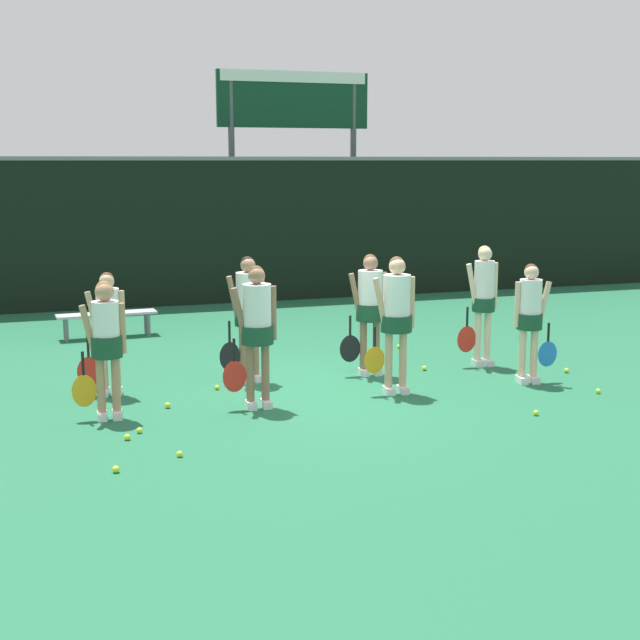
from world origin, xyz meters
name	(u,v)px	position (x,y,z in m)	size (l,w,h in m)	color
ground_plane	(320,388)	(0.00, 0.00, 0.00)	(140.00, 140.00, 0.00)	#216642
fence_windscreen	(209,231)	(0.00, 7.47, 1.55)	(60.00, 0.08, 3.08)	black
scoreboard	(294,121)	(2.24, 8.81, 3.87)	(3.52, 0.15, 4.97)	#515156
bench_courtside	(107,316)	(-2.40, 4.45, 0.37)	(1.70, 0.48, 0.43)	#B2B2B7
player_0	(106,338)	(-2.80, -0.56, 0.97)	(0.65, 0.36, 1.64)	tan
player_1	(257,324)	(-1.01, -0.64, 1.05)	(0.68, 0.40, 1.76)	#8C664C
player_2	(396,312)	(0.86, -0.53, 1.08)	(0.68, 0.40, 1.80)	tan
player_3	(530,314)	(2.82, -0.57, 0.95)	(0.63, 0.35, 1.64)	beige
player_4	(108,325)	(-2.69, 0.53, 0.92)	(0.63, 0.34, 1.60)	tan
player_5	(248,308)	(-0.81, 0.67, 1.02)	(0.66, 0.38, 1.73)	#8C664C
player_6	(370,304)	(0.91, 0.53, 1.02)	(0.69, 0.40, 1.72)	#8C664C
player_7	(483,296)	(2.70, 0.55, 1.04)	(0.63, 0.34, 1.78)	beige
tennis_ball_0	(536,413)	(2.06, -2.02, 0.03)	(0.07, 0.07, 0.07)	#CCE033
tennis_ball_1	(598,391)	(3.38, -1.38, 0.03)	(0.07, 0.07, 0.07)	#CCE033
tennis_ball_2	(168,405)	(-2.08, -0.33, 0.04)	(0.07, 0.07, 0.07)	#CCE033
tennis_ball_3	(399,346)	(2.01, 2.04, 0.03)	(0.06, 0.06, 0.06)	#CCE033
tennis_ball_4	(139,430)	(-2.53, -1.26, 0.03)	(0.07, 0.07, 0.07)	#CCE033
tennis_ball_5	(93,378)	(-2.85, 1.40, 0.03)	(0.06, 0.06, 0.06)	#CCE033
tennis_ball_6	(116,469)	(-2.90, -2.48, 0.04)	(0.07, 0.07, 0.07)	#CCE033
tennis_ball_7	(424,368)	(1.76, 0.50, 0.04)	(0.07, 0.07, 0.07)	#CCE033
tennis_ball_8	(127,437)	(-2.69, -1.48, 0.04)	(0.07, 0.07, 0.07)	#CCE033
tennis_ball_9	(217,387)	(-1.32, 0.35, 0.03)	(0.06, 0.06, 0.06)	#CCE033
tennis_ball_10	(180,454)	(-2.23, -2.21, 0.03)	(0.07, 0.07, 0.07)	#CCE033
tennis_ball_11	(567,370)	(3.64, -0.26, 0.04)	(0.07, 0.07, 0.07)	#CCE033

